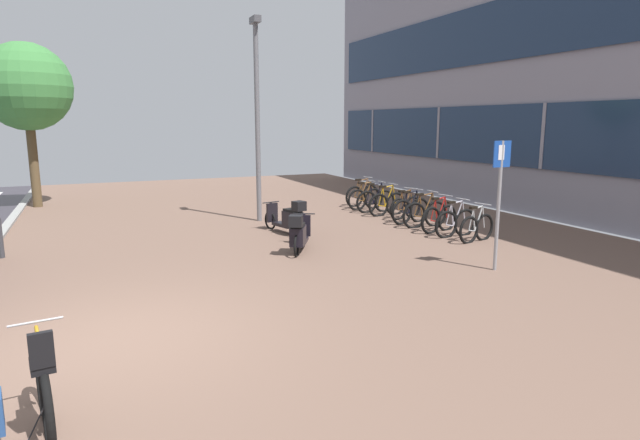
{
  "coord_description": "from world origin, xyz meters",
  "views": [
    {
      "loc": [
        -0.19,
        -7.23,
        2.87
      ],
      "look_at": [
        3.57,
        1.39,
        1.12
      ],
      "focal_mm": 29.68,
      "sensor_mm": 36.0,
      "label": 1
    }
  ],
  "objects_px": {
    "scooter_mid": "(289,218)",
    "lamp_post": "(257,111)",
    "bicycle_rack_01": "(456,223)",
    "bicycle_rack_02": "(439,218)",
    "bicycle_rack_06": "(387,204)",
    "street_tree": "(26,88)",
    "bicycle_rack_08": "(366,199)",
    "parking_sign": "(499,191)",
    "bicycle_rack_00": "(477,228)",
    "bicycle_rack_03": "(425,214)",
    "scooter_near": "(299,233)",
    "bicycle_foreground": "(40,391)",
    "bollard_far": "(0,238)",
    "bicycle_rack_07": "(376,201)",
    "bicycle_rack_05": "(405,207)",
    "bicycle_rack_04": "(411,211)",
    "bicycle_rack_09": "(362,195)"
  },
  "relations": [
    {
      "from": "lamp_post",
      "to": "parking_sign",
      "type": "bearing_deg",
      "value": -68.83
    },
    {
      "from": "lamp_post",
      "to": "bicycle_rack_04",
      "type": "bearing_deg",
      "value": -27.92
    },
    {
      "from": "bicycle_rack_00",
      "to": "scooter_mid",
      "type": "relative_size",
      "value": 0.73
    },
    {
      "from": "bicycle_rack_01",
      "to": "street_tree",
      "type": "height_order",
      "value": "street_tree"
    },
    {
      "from": "street_tree",
      "to": "scooter_near",
      "type": "bearing_deg",
      "value": -58.37
    },
    {
      "from": "bicycle_rack_01",
      "to": "scooter_mid",
      "type": "height_order",
      "value": "bicycle_rack_01"
    },
    {
      "from": "bicycle_rack_04",
      "to": "bicycle_rack_05",
      "type": "bearing_deg",
      "value": 69.38
    },
    {
      "from": "bicycle_foreground",
      "to": "bicycle_rack_03",
      "type": "xyz_separation_m",
      "value": [
        8.99,
        6.8,
        -0.04
      ]
    },
    {
      "from": "scooter_mid",
      "to": "lamp_post",
      "type": "relative_size",
      "value": 0.3
    },
    {
      "from": "bicycle_rack_07",
      "to": "street_tree",
      "type": "relative_size",
      "value": 0.26
    },
    {
      "from": "bicycle_rack_08",
      "to": "bicycle_rack_09",
      "type": "xyz_separation_m",
      "value": [
        0.24,
        0.67,
        0.01
      ]
    },
    {
      "from": "bicycle_rack_07",
      "to": "parking_sign",
      "type": "xyz_separation_m",
      "value": [
        -1.21,
        -6.87,
        1.2
      ]
    },
    {
      "from": "bicycle_rack_09",
      "to": "parking_sign",
      "type": "distance_m",
      "value": 8.43
    },
    {
      "from": "bicycle_rack_01",
      "to": "street_tree",
      "type": "bearing_deg",
      "value": 136.41
    },
    {
      "from": "bicycle_rack_04",
      "to": "bicycle_rack_07",
      "type": "height_order",
      "value": "bicycle_rack_07"
    },
    {
      "from": "bicycle_rack_07",
      "to": "bicycle_rack_03",
      "type": "bearing_deg",
      "value": -89.18
    },
    {
      "from": "bicycle_foreground",
      "to": "bollard_far",
      "type": "relative_size",
      "value": 1.64
    },
    {
      "from": "scooter_mid",
      "to": "bicycle_rack_03",
      "type": "bearing_deg",
      "value": -9.57
    },
    {
      "from": "bicycle_foreground",
      "to": "bicycle_rack_05",
      "type": "relative_size",
      "value": 1.09
    },
    {
      "from": "street_tree",
      "to": "bicycle_rack_09",
      "type": "bearing_deg",
      "value": -22.44
    },
    {
      "from": "scooter_mid",
      "to": "bollard_far",
      "type": "bearing_deg",
      "value": 178.58
    },
    {
      "from": "bicycle_rack_04",
      "to": "bicycle_foreground",
      "type": "bearing_deg",
      "value": -140.21
    },
    {
      "from": "bicycle_rack_02",
      "to": "street_tree",
      "type": "relative_size",
      "value": 0.25
    },
    {
      "from": "lamp_post",
      "to": "street_tree",
      "type": "xyz_separation_m",
      "value": [
        -6.2,
        5.56,
        0.8
      ]
    },
    {
      "from": "scooter_mid",
      "to": "parking_sign",
      "type": "xyz_separation_m",
      "value": [
        2.54,
        -4.82,
        1.13
      ]
    },
    {
      "from": "bicycle_rack_01",
      "to": "parking_sign",
      "type": "xyz_separation_m",
      "value": [
        -1.24,
        -2.84,
        1.21
      ]
    },
    {
      "from": "bicycle_rack_08",
      "to": "bollard_far",
      "type": "bearing_deg",
      "value": -165.95
    },
    {
      "from": "bicycle_rack_04",
      "to": "bicycle_rack_07",
      "type": "relative_size",
      "value": 1.01
    },
    {
      "from": "scooter_mid",
      "to": "bicycle_rack_02",
      "type": "bearing_deg",
      "value": -19.21
    },
    {
      "from": "bicycle_rack_03",
      "to": "bicycle_rack_06",
      "type": "relative_size",
      "value": 1.05
    },
    {
      "from": "bicycle_rack_00",
      "to": "bicycle_rack_02",
      "type": "relative_size",
      "value": 0.94
    },
    {
      "from": "bicycle_rack_03",
      "to": "scooter_near",
      "type": "relative_size",
      "value": 0.94
    },
    {
      "from": "bicycle_rack_02",
      "to": "bicycle_rack_08",
      "type": "xyz_separation_m",
      "value": [
        -0.02,
        4.03,
        -0.01
      ]
    },
    {
      "from": "bicycle_rack_02",
      "to": "lamp_post",
      "type": "relative_size",
      "value": 0.24
    },
    {
      "from": "scooter_near",
      "to": "parking_sign",
      "type": "relative_size",
      "value": 0.61
    },
    {
      "from": "bicycle_rack_08",
      "to": "scooter_mid",
      "type": "height_order",
      "value": "bicycle_rack_08"
    },
    {
      "from": "bicycle_rack_01",
      "to": "bicycle_rack_04",
      "type": "relative_size",
      "value": 0.96
    },
    {
      "from": "bicycle_rack_03",
      "to": "scooter_near",
      "type": "xyz_separation_m",
      "value": [
        -4.24,
        -1.27,
        0.06
      ]
    },
    {
      "from": "bicycle_rack_00",
      "to": "bicycle_rack_01",
      "type": "distance_m",
      "value": 0.68
    },
    {
      "from": "bicycle_rack_04",
      "to": "street_tree",
      "type": "bearing_deg",
      "value": 142.96
    },
    {
      "from": "bicycle_rack_04",
      "to": "bicycle_rack_07",
      "type": "xyz_separation_m",
      "value": [
        -0.01,
        2.02,
        0.0
      ]
    },
    {
      "from": "bicycle_rack_00",
      "to": "bicycle_rack_03",
      "type": "distance_m",
      "value": 2.02
    },
    {
      "from": "bicycle_rack_07",
      "to": "bollard_far",
      "type": "distance_m",
      "value": 10.41
    },
    {
      "from": "bicycle_rack_03",
      "to": "parking_sign",
      "type": "relative_size",
      "value": 0.58
    },
    {
      "from": "bicycle_rack_06",
      "to": "scooter_mid",
      "type": "relative_size",
      "value": 0.8
    },
    {
      "from": "bicycle_foreground",
      "to": "street_tree",
      "type": "relative_size",
      "value": 0.26
    },
    {
      "from": "bicycle_rack_00",
      "to": "parking_sign",
      "type": "relative_size",
      "value": 0.5
    },
    {
      "from": "bicycle_foreground",
      "to": "scooter_near",
      "type": "bearing_deg",
      "value": 49.25
    },
    {
      "from": "bicycle_rack_01",
      "to": "bicycle_rack_08",
      "type": "bearing_deg",
      "value": 90.52
    },
    {
      "from": "bicycle_rack_01",
      "to": "bicycle_rack_02",
      "type": "distance_m",
      "value": 0.67
    }
  ]
}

